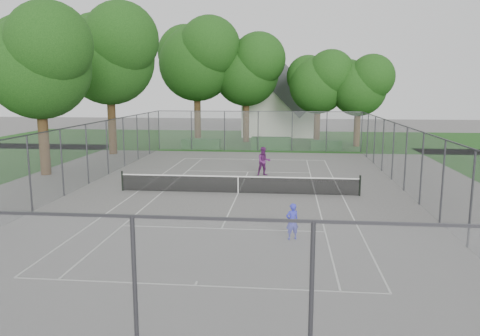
# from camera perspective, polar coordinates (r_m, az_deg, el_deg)

# --- Properties ---
(ground) EXTENTS (120.00, 120.00, 0.00)m
(ground) POSITION_cam_1_polar(r_m,az_deg,el_deg) (25.09, -0.23, -3.09)
(ground) COLOR #605D5B
(ground) RESTS_ON ground
(grass_far) EXTENTS (60.00, 20.00, 0.00)m
(grass_far) POSITION_cam_1_polar(r_m,az_deg,el_deg) (50.70, 2.84, 3.49)
(grass_far) COLOR #184213
(grass_far) RESTS_ON ground
(court_markings) EXTENTS (11.03, 23.83, 0.01)m
(court_markings) POSITION_cam_1_polar(r_m,az_deg,el_deg) (25.09, -0.23, -3.08)
(court_markings) COLOR silver
(court_markings) RESTS_ON ground
(tennis_net) EXTENTS (12.87, 0.10, 1.10)m
(tennis_net) POSITION_cam_1_polar(r_m,az_deg,el_deg) (24.98, -0.23, -1.95)
(tennis_net) COLOR black
(tennis_net) RESTS_ON ground
(perimeter_fence) EXTENTS (18.08, 34.08, 3.52)m
(perimeter_fence) POSITION_cam_1_polar(r_m,az_deg,el_deg) (24.75, -0.23, 1.00)
(perimeter_fence) COLOR #38383D
(perimeter_fence) RESTS_ON ground
(tree_far_left) EXTENTS (8.67, 7.92, 12.47)m
(tree_far_left) POSITION_cam_1_polar(r_m,az_deg,el_deg) (48.17, -5.20, 13.34)
(tree_far_left) COLOR #3B2815
(tree_far_left) RESTS_ON ground
(tree_far_midleft) EXTENTS (7.64, 6.97, 10.98)m
(tree_far_midleft) POSITION_cam_1_polar(r_m,az_deg,el_deg) (48.26, 0.87, 12.15)
(tree_far_midleft) COLOR #3B2815
(tree_far_midleft) RESTS_ON ground
(tree_far_midright) EXTENTS (6.33, 5.78, 9.10)m
(tree_far_midright) POSITION_cam_1_polar(r_m,az_deg,el_deg) (46.15, 9.62, 10.51)
(tree_far_midright) COLOR #3B2815
(tree_far_midright) RESTS_ON ground
(tree_far_right) EXTENTS (5.99, 5.47, 8.62)m
(tree_far_right) POSITION_cam_1_polar(r_m,az_deg,el_deg) (45.89, 14.40, 9.93)
(tree_far_right) COLOR #3B2815
(tree_far_right) RESTS_ON ground
(tree_side_back) EXTENTS (8.58, 7.83, 12.33)m
(tree_side_back) POSITION_cam_1_polar(r_m,az_deg,el_deg) (40.91, -15.62, 13.51)
(tree_side_back) COLOR #3B2815
(tree_side_back) RESTS_ON ground
(tree_side_front) EXTENTS (7.46, 6.81, 10.72)m
(tree_side_front) POSITION_cam_1_polar(r_m,az_deg,el_deg) (32.39, -23.33, 12.16)
(tree_side_front) COLOR #3B2815
(tree_side_front) RESTS_ON ground
(hedge_left) EXTENTS (3.54, 1.06, 0.88)m
(hedge_left) POSITION_cam_1_polar(r_m,az_deg,el_deg) (43.47, -4.77, 2.99)
(hedge_left) COLOR #174918
(hedge_left) RESTS_ON ground
(hedge_mid) EXTENTS (3.58, 1.02, 1.13)m
(hedge_mid) POSITION_cam_1_polar(r_m,az_deg,el_deg) (42.60, 3.82, 3.02)
(hedge_mid) COLOR #174918
(hedge_mid) RESTS_ON ground
(hedge_right) EXTENTS (2.80, 1.03, 0.84)m
(hedge_right) POSITION_cam_1_polar(r_m,az_deg,el_deg) (43.10, 10.45, 2.77)
(hedge_right) COLOR #174918
(hedge_right) RESTS_ON ground
(house) EXTENTS (8.58, 6.65, 10.69)m
(house) POSITION_cam_1_polar(r_m,az_deg,el_deg) (55.21, 5.00, 8.46)
(house) COLOR white
(house) RESTS_ON ground
(girl_player) EXTENTS (0.59, 0.51, 1.38)m
(girl_player) POSITION_cam_1_polar(r_m,az_deg,el_deg) (17.60, 6.38, -6.48)
(girl_player) COLOR #383BD5
(girl_player) RESTS_ON ground
(woman_player) EXTENTS (1.08, 0.95, 1.85)m
(woman_player) POSITION_cam_1_polar(r_m,az_deg,el_deg) (29.96, 2.93, 0.82)
(woman_player) COLOR #612062
(woman_player) RESTS_ON ground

